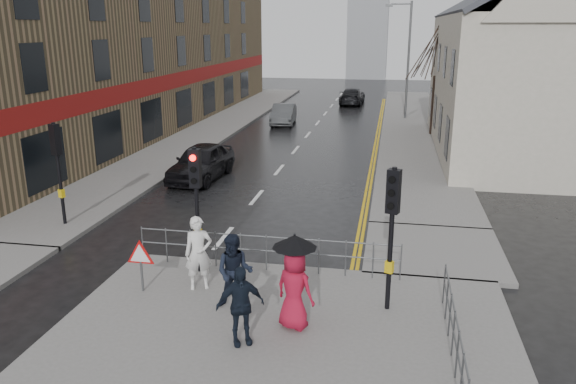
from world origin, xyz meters
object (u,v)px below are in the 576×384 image
at_px(pedestrian_with_umbrella, 294,279).
at_px(car_mid, 283,114).
at_px(pedestrian_a, 199,253).
at_px(pedestrian_b, 235,272).
at_px(car_parked, 201,162).
at_px(pedestrian_d, 240,305).

xyz_separation_m(pedestrian_with_umbrella, car_mid, (-5.45, 26.80, -0.60)).
xyz_separation_m(pedestrian_a, pedestrian_b, (1.16, -0.83, -0.03)).
height_order(pedestrian_with_umbrella, car_parked, pedestrian_with_umbrella).
xyz_separation_m(pedestrian_a, car_parked, (-3.58, 10.54, -0.30)).
height_order(pedestrian_with_umbrella, car_mid, pedestrian_with_umbrella).
bearing_deg(car_parked, pedestrian_a, -67.47).
relative_size(pedestrian_with_umbrella, car_parked, 0.47).
relative_size(pedestrian_d, car_mid, 0.41).
distance_m(pedestrian_b, pedestrian_with_umbrella, 1.65).
xyz_separation_m(pedestrian_b, pedestrian_d, (0.52, -1.46, -0.05)).
height_order(pedestrian_a, pedestrian_with_umbrella, pedestrian_with_umbrella).
xyz_separation_m(pedestrian_a, pedestrian_d, (1.68, -2.29, -0.08)).
xyz_separation_m(pedestrian_b, pedestrian_with_umbrella, (1.51, -0.62, 0.24)).
xyz_separation_m(pedestrian_a, car_mid, (-2.78, 25.35, -0.39)).
bearing_deg(pedestrian_b, car_mid, 95.10).
relative_size(car_parked, car_mid, 1.09).
bearing_deg(pedestrian_a, car_mid, 72.80).
distance_m(pedestrian_a, car_mid, 25.50).
bearing_deg(pedestrian_d, pedestrian_a, 97.87).
xyz_separation_m(car_parked, car_mid, (0.80, 14.80, -0.09)).
bearing_deg(pedestrian_d, car_mid, 70.69).
xyz_separation_m(pedestrian_b, car_parked, (-4.74, 11.37, -0.27)).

